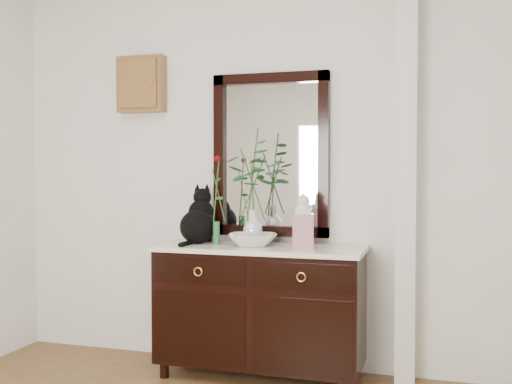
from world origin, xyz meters
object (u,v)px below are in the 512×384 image
(sideboard, at_px, (260,304))
(cat, at_px, (198,215))
(lotus_bowl, at_px, (253,240))
(ginger_jar, at_px, (303,221))

(sideboard, xyz_separation_m, cat, (-0.44, 0.03, 0.56))
(cat, xyz_separation_m, lotus_bowl, (0.39, -0.03, -0.15))
(ginger_jar, bearing_deg, cat, 174.03)
(cat, distance_m, lotus_bowl, 0.42)
(lotus_bowl, xyz_separation_m, ginger_jar, (0.34, -0.04, 0.13))
(lotus_bowl, distance_m, ginger_jar, 0.37)
(lotus_bowl, bearing_deg, cat, 175.31)
(cat, height_order, lotus_bowl, cat)
(cat, bearing_deg, sideboard, -2.72)
(sideboard, height_order, cat, cat)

